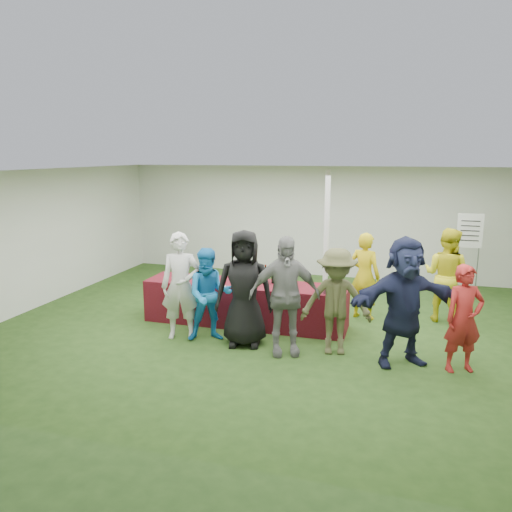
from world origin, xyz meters
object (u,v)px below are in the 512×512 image
(dump_bucket, at_px, (330,288))
(customer_2, at_px, (244,288))
(staff_back, at_px, (446,275))
(customer_5, at_px, (404,302))
(customer_6, at_px, (464,319))
(customer_3, at_px, (284,296))
(customer_0, at_px, (181,286))
(customer_1, at_px, (210,295))
(wine_list_sign, at_px, (469,237))
(serving_table, at_px, (245,303))
(customer_4, at_px, (336,302))
(staff_pourer, at_px, (364,276))

(dump_bucket, distance_m, customer_2, 1.44)
(staff_back, distance_m, customer_5, 2.30)
(customer_2, bearing_deg, customer_6, -13.23)
(dump_bucket, bearing_deg, customer_2, -149.99)
(staff_back, xyz_separation_m, customer_3, (-2.44, -2.29, 0.06))
(customer_0, height_order, customer_6, customer_0)
(customer_1, distance_m, customer_5, 3.01)
(customer_2, height_order, customer_3, customer_2)
(dump_bucket, height_order, wine_list_sign, wine_list_sign)
(customer_0, relative_size, customer_6, 1.16)
(serving_table, relative_size, customer_4, 2.21)
(dump_bucket, distance_m, customer_5, 1.41)
(staff_back, bearing_deg, customer_6, 120.00)
(customer_3, bearing_deg, customer_2, 144.20)
(customer_2, height_order, customer_5, customer_5)
(staff_pourer, bearing_deg, customer_6, 147.13)
(dump_bucket, xyz_separation_m, customer_5, (1.16, -0.79, 0.10))
(serving_table, relative_size, customer_5, 1.92)
(serving_table, height_order, customer_2, customer_2)
(customer_2, xyz_separation_m, customer_6, (3.21, -0.08, -0.16))
(wine_list_sign, height_order, customer_0, wine_list_sign)
(staff_back, height_order, customer_2, customer_2)
(serving_table, xyz_separation_m, customer_6, (3.49, -1.02, 0.39))
(dump_bucket, distance_m, customer_0, 2.44)
(customer_4, distance_m, customer_6, 1.78)
(dump_bucket, height_order, customer_5, customer_5)
(staff_pourer, relative_size, customer_3, 0.88)
(wine_list_sign, bearing_deg, customer_6, -96.72)
(serving_table, bearing_deg, dump_bucket, -8.18)
(customer_2, bearing_deg, dump_bucket, 18.28)
(customer_0, bearing_deg, customer_2, -15.84)
(customer_0, distance_m, customer_4, 2.51)
(customer_1, bearing_deg, customer_6, -25.50)
(wine_list_sign, bearing_deg, customer_0, -141.97)
(staff_back, height_order, customer_4, staff_back)
(dump_bucket, distance_m, customer_1, 1.97)
(customer_6, bearing_deg, dump_bucket, 133.87)
(dump_bucket, distance_m, customer_4, 0.69)
(customer_0, height_order, customer_5, customer_5)
(staff_pourer, bearing_deg, staff_back, -150.40)
(customer_4, height_order, customer_5, customer_5)
(staff_back, height_order, customer_5, customer_5)
(wine_list_sign, height_order, customer_3, customer_3)
(customer_1, relative_size, customer_5, 0.81)
(customer_0, bearing_deg, serving_table, 33.86)
(serving_table, bearing_deg, customer_3, -48.99)
(dump_bucket, bearing_deg, customer_6, -22.29)
(staff_pourer, distance_m, customer_3, 2.28)
(serving_table, xyz_separation_m, customer_1, (-0.31, -0.91, 0.39))
(customer_0, relative_size, customer_3, 0.97)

